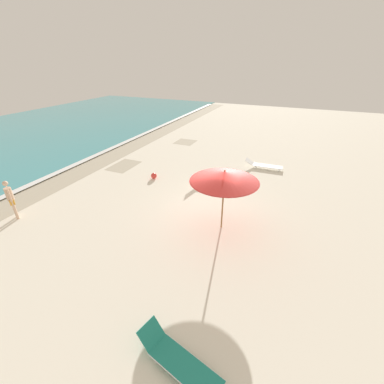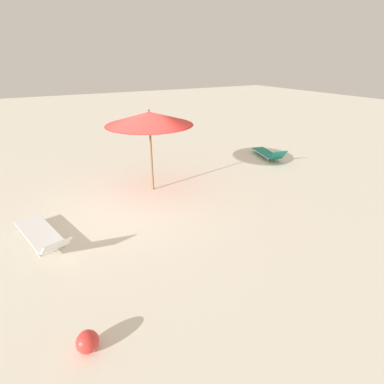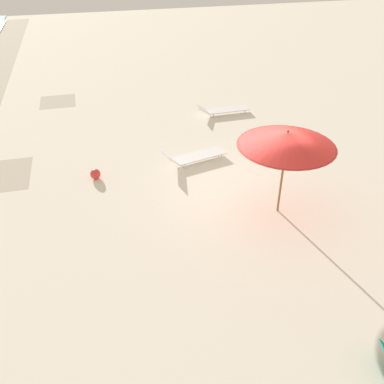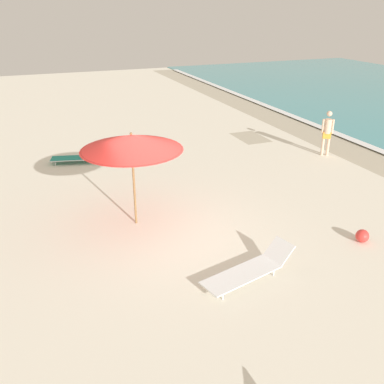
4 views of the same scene
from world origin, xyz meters
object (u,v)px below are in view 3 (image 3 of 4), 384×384
object	(u,v)px
beach_umbrella	(287,139)
beach_ball	(95,174)
sun_lounger_under_umbrella	(222,109)
sun_lounger_near_water_left	(194,156)

from	to	relation	value
beach_umbrella	beach_ball	xyz separation A→B (m)	(3.07, 5.01, -2.12)
beach_ball	sun_lounger_under_umbrella	bearing A→B (deg)	-53.84
beach_umbrella	sun_lounger_under_umbrella	bearing A→B (deg)	-4.40
beach_ball	beach_umbrella	bearing A→B (deg)	-121.50
beach_umbrella	sun_lounger_under_umbrella	xyz separation A→B (m)	(7.13, -0.55, -2.08)
sun_lounger_under_umbrella	beach_ball	xyz separation A→B (m)	(-4.06, 5.56, -0.04)
sun_lounger_under_umbrella	beach_ball	size ratio (longest dim) A/B	6.95
sun_lounger_under_umbrella	sun_lounger_near_water_left	distance (m)	4.33
beach_umbrella	beach_ball	bearing A→B (deg)	58.50
sun_lounger_under_umbrella	beach_umbrella	bearing A→B (deg)	173.80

